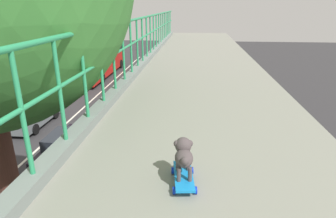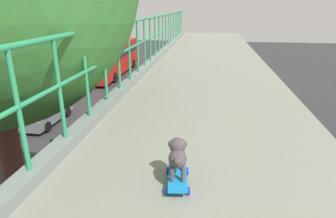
# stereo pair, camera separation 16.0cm
# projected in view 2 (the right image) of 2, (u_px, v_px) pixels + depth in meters

# --- Properties ---
(car_black_fifth) EXTENTS (1.80, 4.28, 1.39)m
(car_black_fifth) POSITION_uv_depth(u_px,v_px,m) (78.00, 144.00, 13.82)
(car_black_fifth) COLOR black
(car_black_fifth) RESTS_ON ground
(car_grey_sixth) EXTENTS (1.84, 4.06, 1.48)m
(car_grey_sixth) POSITION_uv_depth(u_px,v_px,m) (45.00, 112.00, 17.80)
(car_grey_sixth) COLOR slate
(car_grey_sixth) RESTS_ON ground
(city_bus) EXTENTS (2.53, 11.15, 3.23)m
(city_bus) POSITION_uv_depth(u_px,v_px,m) (112.00, 57.00, 29.79)
(city_bus) COLOR #AD1711
(city_bus) RESTS_ON ground
(toy_skateboard) EXTENTS (0.25, 0.50, 0.09)m
(toy_skateboard) POSITION_uv_depth(u_px,v_px,m) (177.00, 177.00, 2.58)
(toy_skateboard) COLOR #1683D4
(toy_skateboard) RESTS_ON overpass_deck
(small_dog) EXTENTS (0.19, 0.36, 0.32)m
(small_dog) POSITION_uv_depth(u_px,v_px,m) (178.00, 154.00, 2.53)
(small_dog) COLOR #4B4243
(small_dog) RESTS_ON toy_skateboard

